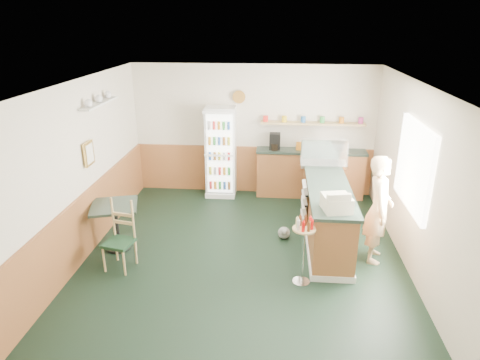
# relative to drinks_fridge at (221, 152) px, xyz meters

# --- Properties ---
(ground) EXTENTS (6.00, 6.00, 0.00)m
(ground) POSITION_rel_drinks_fridge_xyz_m (0.66, -2.74, -0.93)
(ground) COLOR black
(ground) RESTS_ON ground
(room_envelope) EXTENTS (5.04, 6.02, 2.72)m
(room_envelope) POSITION_rel_drinks_fridge_xyz_m (0.44, -2.01, 0.59)
(room_envelope) COLOR beige
(room_envelope) RESTS_ON ground
(service_counter) EXTENTS (0.68, 3.01, 1.01)m
(service_counter) POSITION_rel_drinks_fridge_xyz_m (2.01, -1.67, -0.47)
(service_counter) COLOR #9E5E33
(service_counter) RESTS_ON ground
(back_counter) EXTENTS (2.24, 0.42, 1.69)m
(back_counter) POSITION_rel_drinks_fridge_xyz_m (1.85, 0.06, -0.39)
(back_counter) COLOR #9E5E33
(back_counter) RESTS_ON ground
(drinks_fridge) EXTENTS (0.62, 0.53, 1.87)m
(drinks_fridge) POSITION_rel_drinks_fridge_xyz_m (0.00, 0.00, 0.00)
(drinks_fridge) COLOR white
(drinks_fridge) RESTS_ON ground
(display_case) EXTENTS (0.83, 0.43, 0.47)m
(display_case) POSITION_rel_drinks_fridge_xyz_m (2.01, -0.90, 0.31)
(display_case) COLOR silver
(display_case) RESTS_ON service_counter
(cash_register) EXTENTS (0.44, 0.46, 0.21)m
(cash_register) POSITION_rel_drinks_fridge_xyz_m (2.01, -2.86, 0.18)
(cash_register) COLOR beige
(cash_register) RESTS_ON service_counter
(shopkeeper) EXTENTS (0.49, 0.62, 1.69)m
(shopkeeper) POSITION_rel_drinks_fridge_xyz_m (2.71, -2.41, -0.09)
(shopkeeper) COLOR tan
(shopkeeper) RESTS_ON ground
(condiment_stand) EXTENTS (0.32, 0.32, 1.01)m
(condiment_stand) POSITION_rel_drinks_fridge_xyz_m (1.56, -3.17, -0.26)
(condiment_stand) COLOR silver
(condiment_stand) RESTS_ON ground
(newspaper_rack) EXTENTS (0.09, 0.45, 0.71)m
(newspaper_rack) POSITION_rel_drinks_fridge_xyz_m (1.66, -1.68, -0.35)
(newspaper_rack) COLOR black
(newspaper_rack) RESTS_ON ground
(cafe_table) EXTENTS (0.87, 0.87, 0.78)m
(cafe_table) POSITION_rel_drinks_fridge_xyz_m (-1.39, -2.45, -0.39)
(cafe_table) COLOR black
(cafe_table) RESTS_ON ground
(cafe_chair) EXTENTS (0.46, 0.46, 1.06)m
(cafe_chair) POSITION_rel_drinks_fridge_xyz_m (-1.14, -2.93, -0.38)
(cafe_chair) COLOR black
(cafe_chair) RESTS_ON ground
(dog_doorstop) EXTENTS (0.21, 0.27, 0.25)m
(dog_doorstop) POSITION_rel_drinks_fridge_xyz_m (1.32, -1.90, -0.82)
(dog_doorstop) COLOR gray
(dog_doorstop) RESTS_ON ground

